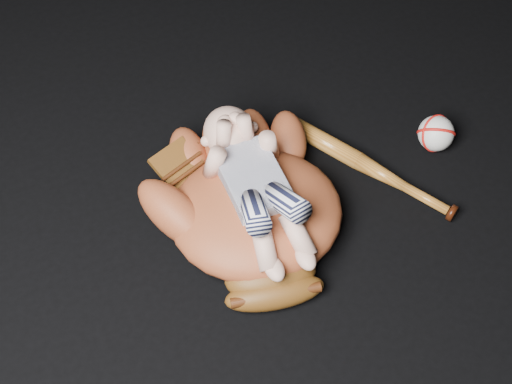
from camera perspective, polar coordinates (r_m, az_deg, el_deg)
baseball_glove at (r=1.41m, az=-0.00°, el=-1.17°), size 0.48×0.52×0.14m
newborn_baby at (r=1.37m, az=0.22°, el=0.29°), size 0.18×0.37×0.15m
baseball_bat at (r=1.55m, az=8.15°, el=1.86°), size 0.22×0.36×0.04m
baseball at (r=1.61m, az=12.97°, el=4.18°), size 0.09×0.09×0.07m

